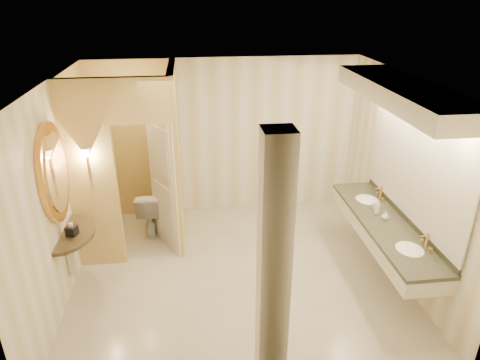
{
  "coord_description": "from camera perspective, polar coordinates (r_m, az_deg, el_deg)",
  "views": [
    {
      "loc": [
        -0.56,
        -4.96,
        3.71
      ],
      "look_at": [
        0.06,
        0.2,
        1.36
      ],
      "focal_mm": 32.0,
      "sensor_mm": 36.0,
      "label": 1
    }
  ],
  "objects": [
    {
      "name": "pillar",
      "position": [
        4.0,
        4.5,
        -11.91
      ],
      "size": [
        0.28,
        0.28,
        2.7
      ],
      "primitive_type": "cube",
      "color": "beige",
      "rests_on": "floor"
    },
    {
      "name": "tissue_box",
      "position": [
        5.77,
        -21.51,
        -6.28
      ],
      "size": [
        0.15,
        0.15,
        0.12
      ],
      "primitive_type": "cube",
      "rotation": [
        0.0,
        0.0,
        -0.3
      ],
      "color": "black",
      "rests_on": "console_shelf"
    },
    {
      "name": "wall_right",
      "position": [
        6.17,
        20.92,
        0.13
      ],
      "size": [
        0.02,
        4.0,
        2.7
      ],
      "primitive_type": "cube",
      "color": "white",
      "rests_on": "floor"
    },
    {
      "name": "wall_left",
      "position": [
        5.75,
        -23.24,
        -2.05
      ],
      "size": [
        0.02,
        4.0,
        2.7
      ],
      "primitive_type": "cube",
      "color": "white",
      "rests_on": "floor"
    },
    {
      "name": "toilet",
      "position": [
        7.18,
        -11.69,
        -3.97
      ],
      "size": [
        0.46,
        0.75,
        0.74
      ],
      "primitive_type": "imported",
      "rotation": [
        0.0,
        0.0,
        3.08
      ],
      "color": "white",
      "rests_on": "floor"
    },
    {
      "name": "vanity",
      "position": [
        5.71,
        20.17,
        1.38
      ],
      "size": [
        0.75,
        2.62,
        2.09
      ],
      "color": "beige",
      "rests_on": "floor"
    },
    {
      "name": "wall_front",
      "position": [
        3.83,
        3.16,
        -13.82
      ],
      "size": [
        4.5,
        0.02,
        2.7
      ],
      "primitive_type": "cube",
      "color": "white",
      "rests_on": "floor"
    },
    {
      "name": "toilet_closet",
      "position": [
        6.39,
        -11.44,
        2.49
      ],
      "size": [
        1.5,
        1.55,
        2.7
      ],
      "color": "#EED17C",
      "rests_on": "floor"
    },
    {
      "name": "soap_bottle_c",
      "position": [
        6.13,
        17.85,
        -3.43
      ],
      "size": [
        0.09,
        0.09,
        0.2
      ],
      "primitive_type": "imported",
      "rotation": [
        0.0,
        0.0,
        -0.19
      ],
      "color": "#C6B28C",
      "rests_on": "vanity"
    },
    {
      "name": "floor",
      "position": [
        6.22,
        -0.3,
        -12.31
      ],
      "size": [
        4.5,
        4.5,
        0.0
      ],
      "primitive_type": "plane",
      "color": "beige",
      "rests_on": "ground"
    },
    {
      "name": "wall_sconce",
      "position": [
        5.9,
        -19.79,
        3.25
      ],
      "size": [
        0.14,
        0.14,
        0.42
      ],
      "color": "#C0903D",
      "rests_on": "toilet_closet"
    },
    {
      "name": "console_shelf",
      "position": [
        5.68,
        -23.05,
        -2.44
      ],
      "size": [
        0.95,
        0.95,
        1.93
      ],
      "color": "black",
      "rests_on": "floor"
    },
    {
      "name": "ceiling",
      "position": [
        5.09,
        -0.37,
        12.88
      ],
      "size": [
        4.5,
        4.5,
        0.0
      ],
      "primitive_type": "plane",
      "rotation": [
        3.14,
        0.0,
        0.0
      ],
      "color": "white",
      "rests_on": "wall_back"
    },
    {
      "name": "wall_back",
      "position": [
        7.37,
        -2.1,
        5.63
      ],
      "size": [
        4.5,
        0.02,
        2.7
      ],
      "primitive_type": "cube",
      "color": "white",
      "rests_on": "floor"
    },
    {
      "name": "soap_bottle_b",
      "position": [
        6.02,
        18.79,
        -4.53
      ],
      "size": [
        0.11,
        0.11,
        0.12
      ],
      "primitive_type": "imported",
      "rotation": [
        0.0,
        0.0,
        -0.27
      ],
      "color": "silver",
      "rests_on": "vanity"
    },
    {
      "name": "soap_bottle_a",
      "position": [
        6.26,
        17.54,
        -3.17
      ],
      "size": [
        0.07,
        0.07,
        0.13
      ],
      "primitive_type": "imported",
      "rotation": [
        0.0,
        0.0,
        -0.2
      ],
      "color": "beige",
      "rests_on": "vanity"
    }
  ]
}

